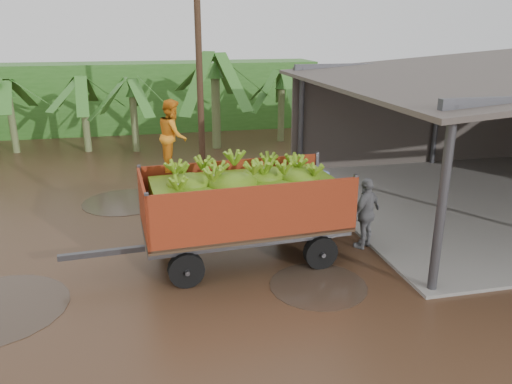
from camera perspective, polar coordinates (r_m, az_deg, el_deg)
ground at (r=13.28m, az=-9.67°, el=-5.89°), size 100.00×100.00×0.00m
hedge_north at (r=28.40m, az=-15.97°, el=10.36°), size 22.00×3.00×3.60m
banana_trailer at (r=11.79m, az=-1.57°, el=-1.22°), size 6.67×2.61×3.85m
man_blue at (r=13.78m, az=7.61°, el=-1.00°), size 0.68×0.50×1.74m
man_grey at (r=12.90m, az=12.48°, el=-2.37°), size 1.15×0.98×1.85m
utility_pole at (r=18.90m, az=-6.52°, el=14.66°), size 1.20×0.24×8.33m
banana_plants at (r=19.76m, az=-26.66°, el=6.11°), size 24.81×20.88×4.38m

